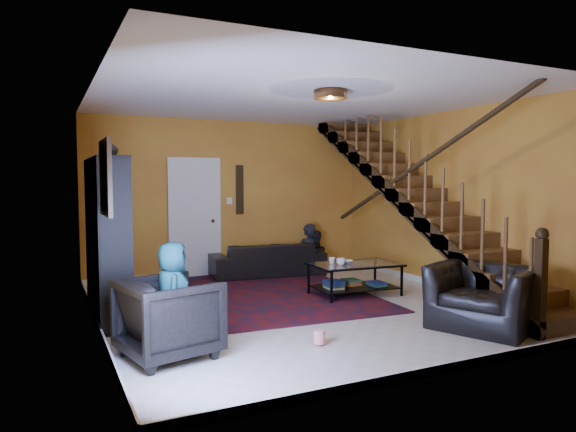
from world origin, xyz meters
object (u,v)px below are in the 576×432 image
armchair_left (169,318)px  bookshelf (107,241)px  armchair_right (484,297)px  coffee_table (355,277)px  sofa (267,259)px

armchair_left → bookshelf: bearing=-2.1°
armchair_right → coffee_table: (-0.42, 2.08, -0.08)m
bookshelf → coffee_table: (3.47, -0.34, -0.68)m
armchair_left → coffee_table: (3.11, 1.49, -0.11)m
sofa → coffee_table: size_ratio=1.54×
armchair_right → bookshelf: bearing=-145.8°
bookshelf → sofa: 3.44m
armchair_left → armchair_right: 3.58m
armchair_left → armchair_right: armchair_left is taller
coffee_table → sofa: bearing=105.1°
bookshelf → armchair_left: bookshelf is taller
armchair_right → coffee_table: 2.13m
armchair_left → coffee_table: bearing=-77.5°
sofa → armchair_left: size_ratio=2.37×
sofa → armchair_right: 4.24m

